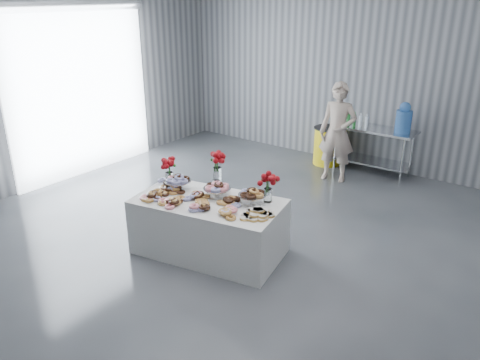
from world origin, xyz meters
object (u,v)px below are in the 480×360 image
object	(u,v)px
display_table	(209,227)
water_jug	(404,119)
person	(337,132)
trash_barrel	(328,146)
prep_table	(374,143)

from	to	relation	value
display_table	water_jug	bearing A→B (deg)	75.00
person	trash_barrel	size ratio (longest dim) A/B	2.38
display_table	trash_barrel	xyz separation A→B (m)	(-0.34, 4.10, 0.01)
prep_table	display_table	bearing A→B (deg)	-98.30
display_table	water_jug	distance (m)	4.31
person	trash_barrel	xyz separation A→B (m)	(-0.50, 0.69, -0.52)
trash_barrel	person	bearing A→B (deg)	-53.94
water_jug	person	xyz separation A→B (m)	(-0.93, -0.69, -0.25)
person	water_jug	bearing A→B (deg)	25.76
display_table	trash_barrel	world-z (taller)	trash_barrel
display_table	trash_barrel	size ratio (longest dim) A/B	2.51
display_table	person	bearing A→B (deg)	87.21
water_jug	trash_barrel	bearing A→B (deg)	180.00
prep_table	water_jug	distance (m)	0.73
display_table	prep_table	xyz separation A→B (m)	(0.60, 4.10, 0.24)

